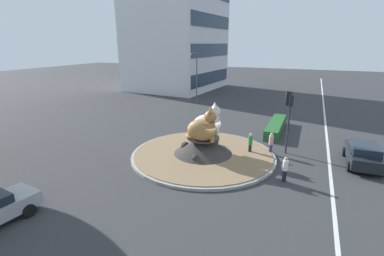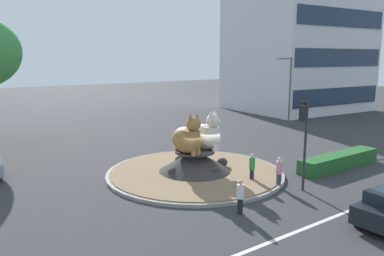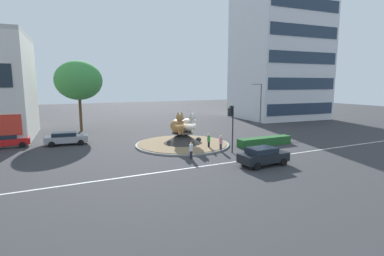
# 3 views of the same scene
# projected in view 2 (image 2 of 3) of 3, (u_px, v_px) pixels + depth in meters

# --- Properties ---
(ground_plane) EXTENTS (160.00, 160.00, 0.00)m
(ground_plane) POSITION_uv_depth(u_px,v_px,m) (195.00, 174.00, 22.82)
(ground_plane) COLOR #333335
(lane_centreline) EXTENTS (112.00, 0.20, 0.01)m
(lane_centreline) POSITION_uv_depth(u_px,v_px,m) (314.00, 225.00, 15.93)
(lane_centreline) COLOR silver
(lane_centreline) RESTS_ON ground
(roundabout_island) EXTENTS (10.55, 10.55, 1.48)m
(roundabout_island) POSITION_uv_depth(u_px,v_px,m) (195.00, 167.00, 22.74)
(roundabout_island) COLOR gray
(roundabout_island) RESTS_ON ground
(cat_statue_tabby) EXTENTS (1.61, 2.56, 2.42)m
(cat_statue_tabby) POSITION_uv_depth(u_px,v_px,m) (188.00, 138.00, 21.77)
(cat_statue_tabby) COLOR #9E703D
(cat_statue_tabby) RESTS_ON roundabout_island
(cat_statue_white) EXTENTS (2.08, 2.75, 2.42)m
(cat_statue_white) POSITION_uv_depth(u_px,v_px,m) (206.00, 135.00, 22.74)
(cat_statue_white) COLOR silver
(cat_statue_white) RESTS_ON roundabout_island
(traffic_light_mast) EXTENTS (0.71, 0.61, 4.74)m
(traffic_light_mast) POSITION_uv_depth(u_px,v_px,m) (304.00, 126.00, 19.44)
(traffic_light_mast) COLOR #2D2D33
(traffic_light_mast) RESTS_ON ground
(clipped_hedge_strip) EXTENTS (6.78, 1.20, 0.90)m
(clipped_hedge_strip) POSITION_uv_depth(u_px,v_px,m) (339.00, 161.00, 24.16)
(clipped_hedge_strip) COLOR #235B28
(clipped_hedge_strip) RESTS_ON ground
(streetlight_arm) EXTENTS (2.17, 0.37, 6.92)m
(streetlight_arm) POSITION_uv_depth(u_px,v_px,m) (288.00, 87.00, 38.03)
(streetlight_arm) COLOR #4C4C51
(streetlight_arm) RESTS_ON ground
(pedestrian_green_shirt) EXTENTS (0.32, 0.32, 1.68)m
(pedestrian_green_shirt) POSITION_uv_depth(u_px,v_px,m) (252.00, 167.00, 21.10)
(pedestrian_green_shirt) COLOR black
(pedestrian_green_shirt) RESTS_ON ground
(pedestrian_pink_shirt) EXTENTS (0.34, 0.34, 1.70)m
(pedestrian_pink_shirt) POSITION_uv_depth(u_px,v_px,m) (279.00, 172.00, 20.31)
(pedestrian_pink_shirt) COLOR #33384C
(pedestrian_pink_shirt) RESTS_ON ground
(pedestrian_white_shirt) EXTENTS (0.32, 0.32, 1.59)m
(pedestrian_white_shirt) POSITION_uv_depth(u_px,v_px,m) (240.00, 196.00, 16.87)
(pedestrian_white_shirt) COLOR black
(pedestrian_white_shirt) RESTS_ON ground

